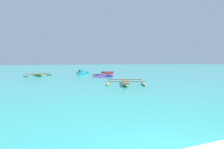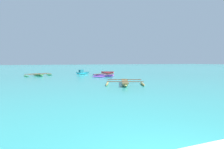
% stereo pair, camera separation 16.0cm
% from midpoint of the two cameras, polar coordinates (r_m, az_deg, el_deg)
% --- Properties ---
extents(moored_boat_0, '(4.16, 3.95, 0.44)m').
position_cam_midpoint_polar(moored_boat_0, '(16.34, 4.13, -2.68)').
color(moored_boat_0, tan).
rests_on(moored_boat_0, ground_plane).
extents(moored_boat_1, '(4.19, 3.39, 0.35)m').
position_cam_midpoint_polar(moored_boat_1, '(28.48, -23.15, -0.12)').
color(moored_boat_1, '#56B669').
rests_on(moored_boat_1, ground_plane).
extents(moored_boat_2, '(2.32, 1.49, 0.42)m').
position_cam_midpoint_polar(moored_boat_2, '(30.61, -1.67, 0.64)').
color(moored_boat_2, '#DC383E').
rests_on(moored_boat_2, ground_plane).
extents(moored_boat_3, '(2.54, 1.57, 0.78)m').
position_cam_midpoint_polar(moored_boat_3, '(30.16, -9.81, 0.61)').
color(moored_boat_3, '#23B1CC').
rests_on(moored_boat_3, ground_plane).
extents(moored_boat_4, '(3.64, 3.67, 0.39)m').
position_cam_midpoint_polar(moored_boat_4, '(25.14, -3.04, -0.27)').
color(moored_boat_4, '#C05BE1').
rests_on(moored_boat_4, ground_plane).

